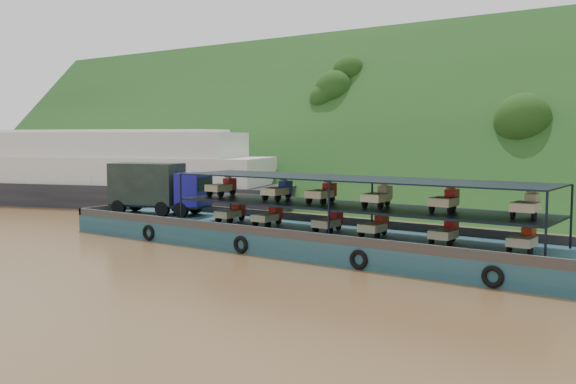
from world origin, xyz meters
The scene contains 4 objects.
ground centered at (0.00, 0.00, 0.00)m, with size 160.00×160.00×0.00m, color brown.
hillside centered at (0.00, 36.00, 0.00)m, with size 140.00×28.00×28.00m, color #153513.
cargo_barge centered at (-0.60, 0.42, 1.24)m, with size 35.00×7.18×4.97m.
passenger_ferry centered at (-29.43, 10.79, 3.31)m, with size 38.73×21.01×7.63m.
Camera 1 is at (23.25, -32.02, 6.93)m, focal length 40.00 mm.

